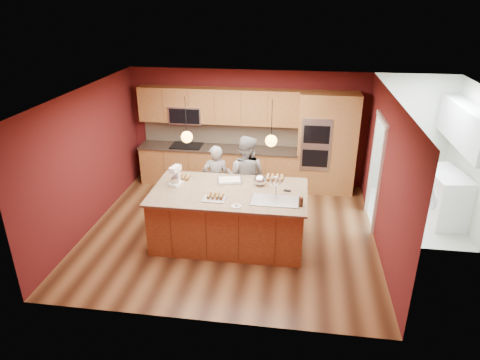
% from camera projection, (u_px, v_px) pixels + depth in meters
% --- Properties ---
extents(floor, '(5.50, 5.50, 0.00)m').
position_uv_depth(floor, '(230.00, 231.00, 8.35)').
color(floor, '#422514').
rests_on(floor, ground).
extents(ceiling, '(5.50, 5.50, 0.00)m').
position_uv_depth(ceiling, '(229.00, 94.00, 7.26)').
color(ceiling, silver).
rests_on(ceiling, ground).
extents(wall_back, '(5.50, 0.00, 5.50)m').
position_uv_depth(wall_back, '(247.00, 128.00, 10.07)').
color(wall_back, '#551516').
rests_on(wall_back, ground).
extents(wall_front, '(5.50, 0.00, 5.50)m').
position_uv_depth(wall_front, '(198.00, 239.00, 5.54)').
color(wall_front, '#551516').
rests_on(wall_front, ground).
extents(wall_left, '(0.00, 5.00, 5.00)m').
position_uv_depth(wall_left, '(88.00, 160.00, 8.16)').
color(wall_left, '#551516').
rests_on(wall_left, ground).
extents(wall_right, '(0.00, 5.00, 5.00)m').
position_uv_depth(wall_right, '(385.00, 176.00, 7.45)').
color(wall_right, '#551516').
rests_on(wall_right, ground).
extents(cabinet_run, '(3.74, 0.64, 2.30)m').
position_uv_depth(cabinet_run, '(217.00, 145.00, 10.08)').
color(cabinet_run, brown).
rests_on(cabinet_run, floor).
extents(oven_column, '(1.30, 0.62, 2.30)m').
position_uv_depth(oven_column, '(326.00, 144.00, 9.63)').
color(oven_column, brown).
rests_on(oven_column, floor).
extents(doorway_trim, '(0.08, 1.11, 2.20)m').
position_uv_depth(doorway_trim, '(375.00, 174.00, 8.30)').
color(doorway_trim, white).
rests_on(doorway_trim, wall_right).
extents(laundry_room, '(2.60, 2.70, 2.70)m').
position_uv_depth(laundry_room, '(466.00, 127.00, 8.08)').
color(laundry_room, beige).
rests_on(laundry_room, ground).
extents(pendant_left, '(0.20, 0.20, 0.80)m').
position_uv_depth(pendant_left, '(187.00, 137.00, 7.34)').
color(pendant_left, black).
rests_on(pendant_left, ceiling).
extents(pendant_right, '(0.20, 0.20, 0.80)m').
position_uv_depth(pendant_right, '(271.00, 141.00, 7.16)').
color(pendant_right, black).
rests_on(pendant_right, ceiling).
extents(island, '(2.78, 1.55, 1.40)m').
position_uv_depth(island, '(230.00, 216.00, 7.84)').
color(island, brown).
rests_on(island, floor).
extents(person_left, '(0.63, 0.52, 1.50)m').
position_uv_depth(person_left, '(216.00, 180.00, 8.74)').
color(person_left, black).
rests_on(person_left, floor).
extents(person_right, '(0.95, 0.80, 1.73)m').
position_uv_depth(person_right, '(246.00, 177.00, 8.62)').
color(person_right, slate).
rests_on(person_right, floor).
extents(stand_mixer, '(0.25, 0.30, 0.37)m').
position_uv_depth(stand_mixer, '(176.00, 177.00, 7.82)').
color(stand_mixer, white).
rests_on(stand_mixer, island).
extents(sheet_cake, '(0.53, 0.44, 0.05)m').
position_uv_depth(sheet_cake, '(230.00, 180.00, 8.01)').
color(sheet_cake, silver).
rests_on(sheet_cake, island).
extents(cooling_rack, '(0.39, 0.28, 0.02)m').
position_uv_depth(cooling_rack, '(214.00, 199.00, 7.32)').
color(cooling_rack, '#BABDC3').
rests_on(cooling_rack, island).
extents(mixing_bowl, '(0.24, 0.24, 0.21)m').
position_uv_depth(mixing_bowl, '(260.00, 180.00, 7.84)').
color(mixing_bowl, silver).
rests_on(mixing_bowl, island).
extents(plate, '(0.17, 0.17, 0.01)m').
position_uv_depth(plate, '(236.00, 206.00, 7.08)').
color(plate, silver).
rests_on(plate, island).
extents(tumbler, '(0.08, 0.08, 0.16)m').
position_uv_depth(tumbler, '(301.00, 202.00, 7.07)').
color(tumbler, '#331A0E').
rests_on(tumbler, island).
extents(phone, '(0.14, 0.10, 0.01)m').
position_uv_depth(phone, '(287.00, 191.00, 7.64)').
color(phone, black).
rests_on(phone, island).
extents(cupcakes_left, '(0.32, 0.24, 0.07)m').
position_uv_depth(cupcakes_left, '(182.00, 177.00, 8.15)').
color(cupcakes_left, '#AF864A').
rests_on(cupcakes_left, island).
extents(cupcakes_rack, '(0.28, 0.21, 0.06)m').
position_uv_depth(cupcakes_rack, '(215.00, 195.00, 7.36)').
color(cupcakes_rack, '#AF864A').
rests_on(cupcakes_rack, island).
extents(cupcakes_right, '(0.35, 0.26, 0.08)m').
position_uv_depth(cupcakes_right, '(275.00, 178.00, 8.09)').
color(cupcakes_right, '#AF864A').
rests_on(cupcakes_right, island).
extents(washer, '(0.71, 0.73, 1.03)m').
position_uv_depth(washer, '(449.00, 202.00, 8.35)').
color(washer, white).
rests_on(washer, floor).
extents(dryer, '(0.73, 0.74, 0.97)m').
position_uv_depth(dryer, '(438.00, 189.00, 9.00)').
color(dryer, white).
rests_on(dryer, floor).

